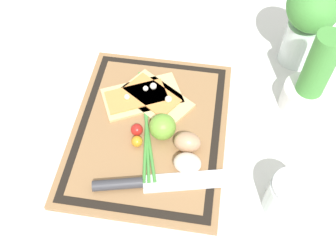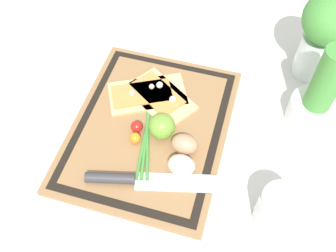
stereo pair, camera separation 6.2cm
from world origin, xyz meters
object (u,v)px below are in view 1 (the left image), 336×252
object	(u,v)px
cherry_tomato_red	(137,130)
sauce_jar	(288,197)
lime	(163,127)
knife	(138,183)
egg_pink	(187,163)
pizza_slice_near	(141,96)
pizza_slice_far	(155,98)
herb_glass	(309,18)
cherry_tomato_yellow	(137,141)
egg_brown	(187,142)
herb_pot	(311,85)

from	to	relation	value
cherry_tomato_red	sauce_jar	world-z (taller)	sauce_jar
lime	sauce_jar	world-z (taller)	sauce_jar
knife	egg_pink	size ratio (longest dim) A/B	4.71
pizza_slice_near	cherry_tomato_red	size ratio (longest dim) A/B	7.45
sauce_jar	cherry_tomato_red	bearing A→B (deg)	-109.98
pizza_slice_far	sauce_jar	bearing A→B (deg)	53.80
egg_pink	sauce_jar	distance (m)	0.20
herb_glass	pizza_slice_far	bearing A→B (deg)	-58.84
knife	lime	size ratio (longest dim) A/B	4.61
sauce_jar	egg_pink	bearing A→B (deg)	-102.92
cherry_tomato_yellow	sauce_jar	size ratio (longest dim) A/B	0.27
egg_brown	lime	xyz separation A→B (m)	(-0.03, -0.06, 0.01)
knife	egg_pink	bearing A→B (deg)	119.81
egg_pink	knife	bearing A→B (deg)	-60.19
lime	egg_brown	bearing A→B (deg)	65.59
egg_brown	cherry_tomato_yellow	distance (m)	0.11
cherry_tomato_red	cherry_tomato_yellow	xyz separation A→B (m)	(0.03, 0.01, -0.00)
pizza_slice_near	egg_brown	size ratio (longest dim) A/B	3.57
pizza_slice_near	lime	xyz separation A→B (m)	(0.09, 0.07, 0.02)
knife	egg_pink	distance (m)	0.11
pizza_slice_far	herb_pot	bearing A→B (deg)	97.68
cherry_tomato_red	herb_pot	xyz separation A→B (m)	(-0.15, 0.37, 0.05)
herb_pot	cherry_tomato_red	bearing A→B (deg)	-68.07
egg_pink	herb_glass	world-z (taller)	herb_glass
herb_pot	egg_pink	bearing A→B (deg)	-48.55
egg_brown	egg_pink	world-z (taller)	same
knife	lime	bearing A→B (deg)	167.04
pizza_slice_near	lime	distance (m)	0.12
egg_brown	cherry_tomato_yellow	xyz separation A→B (m)	(0.01, -0.11, -0.01)
lime	cherry_tomato_yellow	world-z (taller)	lime
knife	egg_brown	bearing A→B (deg)	140.02
pizza_slice_far	knife	bearing A→B (deg)	0.87
sauce_jar	knife	bearing A→B (deg)	-88.49
pizza_slice_far	cherry_tomato_red	size ratio (longest dim) A/B	6.99
cherry_tomato_red	pizza_slice_far	bearing A→B (deg)	167.32
herb_pot	sauce_jar	bearing A→B (deg)	-10.02
egg_pink	egg_brown	bearing A→B (deg)	-172.62
lime	sauce_jar	bearing A→B (deg)	65.16
egg_pink	herb_pot	bearing A→B (deg)	131.45
cherry_tomato_red	herb_glass	xyz separation A→B (m)	(-0.30, 0.35, 0.10)
egg_pink	lime	xyz separation A→B (m)	(-0.08, -0.06, 0.01)
egg_pink	herb_glass	xyz separation A→B (m)	(-0.37, 0.23, 0.10)
lime	sauce_jar	xyz separation A→B (m)	(0.12, 0.26, -0.01)
knife	sauce_jar	size ratio (longest dim) A/B	2.98
pizza_slice_far	egg_brown	size ratio (longest dim) A/B	3.34
herb_pot	knife	bearing A→B (deg)	-51.42
pizza_slice_near	sauce_jar	xyz separation A→B (m)	(0.22, 0.33, 0.02)
herb_glass	knife	bearing A→B (deg)	-37.61
cherry_tomato_yellow	pizza_slice_near	bearing A→B (deg)	-172.53
egg_pink	cherry_tomato_yellow	world-z (taller)	egg_pink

